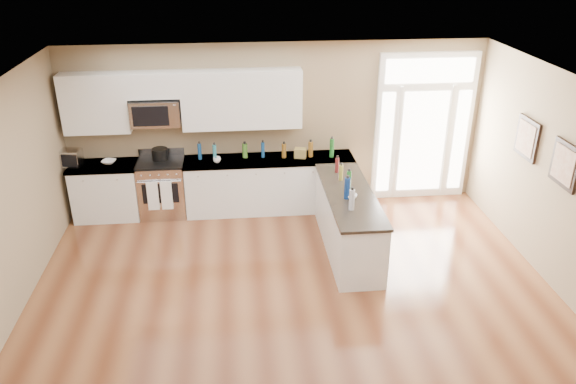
{
  "coord_description": "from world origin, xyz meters",
  "views": [
    {
      "loc": [
        -0.7,
        -5.03,
        4.42
      ],
      "look_at": [
        -0.0,
        2.0,
        1.1
      ],
      "focal_mm": 35.0,
      "sensor_mm": 36.0,
      "label": 1
    }
  ],
  "objects_px": {
    "kitchen_range": "(163,188)",
    "toaster_oven": "(71,158)",
    "peninsula_cabinet": "(348,223)",
    "stockpot": "(160,154)"
  },
  "relations": [
    {
      "from": "kitchen_range",
      "to": "stockpot",
      "type": "relative_size",
      "value": 4.1
    },
    {
      "from": "peninsula_cabinet",
      "to": "kitchen_range",
      "type": "relative_size",
      "value": 2.15
    },
    {
      "from": "stockpot",
      "to": "toaster_oven",
      "type": "relative_size",
      "value": 0.83
    },
    {
      "from": "kitchen_range",
      "to": "toaster_oven",
      "type": "height_order",
      "value": "toaster_oven"
    },
    {
      "from": "kitchen_range",
      "to": "toaster_oven",
      "type": "distance_m",
      "value": 1.52
    },
    {
      "from": "kitchen_range",
      "to": "peninsula_cabinet",
      "type": "bearing_deg",
      "value": -26.73
    },
    {
      "from": "peninsula_cabinet",
      "to": "kitchen_range",
      "type": "xyz_separation_m",
      "value": [
        -2.88,
        1.45,
        0.05
      ]
    },
    {
      "from": "peninsula_cabinet",
      "to": "stockpot",
      "type": "relative_size",
      "value": 8.81
    },
    {
      "from": "stockpot",
      "to": "toaster_oven",
      "type": "xyz_separation_m",
      "value": [
        -1.39,
        -0.11,
        0.02
      ]
    },
    {
      "from": "peninsula_cabinet",
      "to": "toaster_oven",
      "type": "distance_m",
      "value": 4.56
    }
  ]
}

